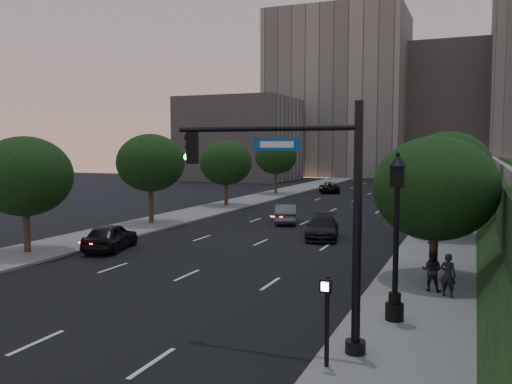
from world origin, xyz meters
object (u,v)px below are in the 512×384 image
at_px(traffic_signal_mast, 318,224).
at_px(pedestrian_c, 432,230).
at_px(sedan_near_left, 110,237).
at_px(sedan_mid_left, 286,214).
at_px(street_lamp, 396,245).
at_px(sedan_far_left, 329,187).
at_px(pedestrian_a, 448,275).
at_px(sedan_far_right, 417,202).
at_px(sedan_near_right, 322,228).
at_px(pedestrian_b, 432,270).

bearing_deg(traffic_signal_mast, pedestrian_c, 84.41).
relative_size(traffic_signal_mast, sedan_near_left, 1.56).
bearing_deg(pedestrian_c, sedan_mid_left, -49.84).
xyz_separation_m(street_lamp, sedan_near_left, (-16.46, 6.96, -1.87)).
relative_size(traffic_signal_mast, sedan_far_left, 1.45).
relative_size(sedan_mid_left, pedestrian_a, 2.65).
bearing_deg(pedestrian_c, pedestrian_a, 74.72).
distance_m(street_lamp, pedestrian_c, 15.07).
height_order(traffic_signal_mast, pedestrian_c, traffic_signal_mast).
distance_m(sedan_far_left, pedestrian_a, 47.26).
height_order(sedan_far_right, pedestrian_c, pedestrian_c).
distance_m(street_lamp, sedan_near_left, 17.97).
distance_m(sedan_mid_left, sedan_far_right, 15.60).
distance_m(traffic_signal_mast, sedan_near_right, 19.28).
distance_m(sedan_near_left, sedan_far_right, 30.35).
height_order(sedan_mid_left, sedan_far_right, sedan_mid_left).
height_order(sedan_near_left, sedan_far_right, sedan_near_left).
bearing_deg(sedan_near_left, pedestrian_a, 155.73).
relative_size(sedan_far_left, sedan_far_right, 1.25).
bearing_deg(sedan_near_right, sedan_near_left, -152.63).
xyz_separation_m(sedan_far_left, pedestrian_c, (14.60, -33.08, 0.29)).
bearing_deg(sedan_far_left, sedan_far_right, 110.41).
bearing_deg(pedestrian_b, street_lamp, 86.95).
height_order(sedan_far_left, pedestrian_a, pedestrian_a).
distance_m(sedan_near_left, pedestrian_c, 18.40).
relative_size(street_lamp, sedan_near_left, 1.25).
distance_m(sedan_near_left, pedestrian_a, 18.25).
relative_size(sedan_far_left, sedan_near_right, 1.01).
bearing_deg(pedestrian_a, sedan_near_left, 5.85).
bearing_deg(sedan_far_right, pedestrian_b, -99.67).
distance_m(street_lamp, pedestrian_a, 4.21).
relative_size(sedan_near_left, sedan_far_right, 1.16).
xyz_separation_m(street_lamp, sedan_mid_left, (-10.84, 20.72, -1.91)).
bearing_deg(street_lamp, sedan_near_left, 157.08).
relative_size(sedan_near_left, pedestrian_c, 2.76).
height_order(traffic_signal_mast, sedan_near_right, traffic_signal_mast).
height_order(sedan_far_left, sedan_far_right, sedan_far_left).
height_order(sedan_mid_left, pedestrian_b, pedestrian_b).
bearing_deg(pedestrian_c, street_lamp, 67.48).
relative_size(sedan_mid_left, sedan_far_right, 1.13).
xyz_separation_m(traffic_signal_mast, pedestrian_b, (2.54, 7.50, -2.71)).
height_order(street_lamp, sedan_far_right, street_lamp).
height_order(sedan_near_left, pedestrian_b, pedestrian_b).
height_order(sedan_mid_left, pedestrian_c, pedestrian_c).
bearing_deg(sedan_near_left, street_lamp, 143.50).
bearing_deg(pedestrian_b, sedan_far_right, -75.13).
bearing_deg(sedan_near_right, street_lamp, -78.74).
relative_size(street_lamp, sedan_near_right, 1.17).
bearing_deg(sedan_mid_left, sedan_near_left, 49.97).
distance_m(traffic_signal_mast, pedestrian_a, 8.03).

